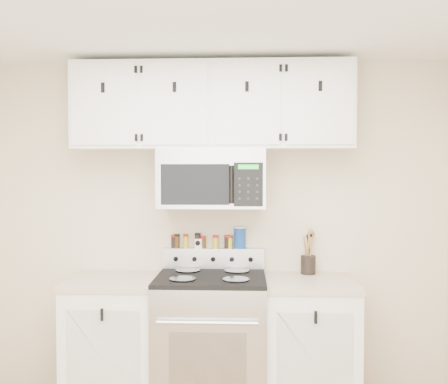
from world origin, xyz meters
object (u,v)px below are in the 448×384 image
range (211,341)px  salt_canister (240,237)px  utensil_crock (308,263)px  microwave (212,178)px

range → salt_canister: (0.20, 0.28, 0.70)m
utensil_crock → salt_canister: bearing=174.4°
range → microwave: 1.15m
microwave → salt_canister: microwave is taller
microwave → utensil_crock: microwave is taller
microwave → range: bearing=-90.2°
microwave → utensil_crock: (0.71, 0.11, -0.63)m
range → microwave: (0.00, 0.13, 1.14)m
range → salt_canister: 0.78m
salt_canister → range: bearing=-125.0°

